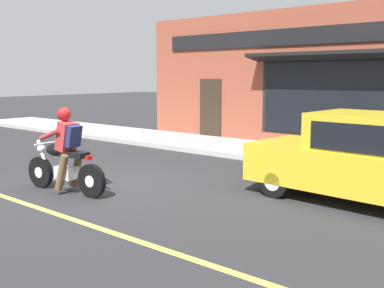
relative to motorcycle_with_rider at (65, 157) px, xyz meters
The scene contains 5 objects.
ground_plane 1.14m from the motorcycle_with_rider, 15.86° to the right, with size 80.00×80.00×0.00m, color #2B2B2D.
sidewalk_curb 6.81m from the motorcycle_with_rider, 23.91° to the left, with size 2.60×22.00×0.14m, color #ADAAA3.
storefront_building 7.92m from the motorcycle_with_rider, ahead, with size 1.25×11.48×4.20m.
motorcycle_with_rider is the anchor object (origin of this frame).
car_hatchback 5.36m from the motorcycle_with_rider, 57.88° to the right, with size 1.89×3.88×1.57m.
Camera 1 is at (-5.77, -6.88, 2.18)m, focal length 42.00 mm.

